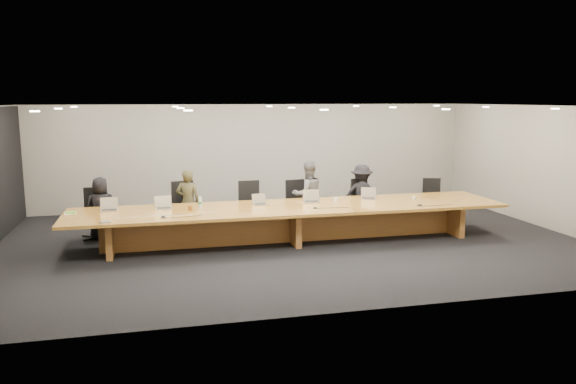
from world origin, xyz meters
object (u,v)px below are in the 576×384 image
at_px(chair_mid_left, 251,206).
at_px(paper_cup_far, 414,198).
at_px(laptop_c, 260,199).
at_px(chair_right, 364,202).
at_px(person_c, 308,195).
at_px(laptop_d, 312,196).
at_px(mic_left, 163,217).
at_px(chair_left, 186,208).
at_px(laptop_b, 164,203).
at_px(laptop_a, 109,204).
at_px(paper_cup_near, 336,200).
at_px(person_b, 188,202).
at_px(laptop_e, 369,193).
at_px(conference_table, 291,217).
at_px(person_a, 101,208).
at_px(amber_mug, 190,208).
at_px(chair_far_right, 433,199).
at_px(chair_mid_right, 299,204).
at_px(chair_far_left, 96,213).
at_px(av_box, 105,222).
at_px(water_bottle, 200,203).
at_px(mic_center, 315,208).
at_px(mic_right, 420,205).

xyz_separation_m(chair_mid_left, paper_cup_far, (3.47, -1.03, 0.22)).
bearing_deg(laptop_c, chair_right, 8.95).
height_order(person_c, laptop_d, person_c).
bearing_deg(paper_cup_far, mic_left, -173.37).
bearing_deg(chair_right, chair_left, 162.49).
height_order(laptop_b, mic_left, laptop_b).
relative_size(chair_right, paper_cup_far, 13.70).
distance_m(laptop_a, paper_cup_near, 4.69).
xyz_separation_m(person_b, laptop_a, (-1.60, -0.75, 0.16)).
relative_size(person_c, mic_left, 13.46).
height_order(laptop_b, paper_cup_near, laptop_b).
bearing_deg(chair_right, chair_mid_left, 163.04).
bearing_deg(laptop_c, laptop_e, -6.17).
xyz_separation_m(person_c, laptop_a, (-4.32, -0.78, 0.11)).
bearing_deg(conference_table, chair_left, 150.17).
bearing_deg(person_a, paper_cup_far, 167.10).
bearing_deg(laptop_c, paper_cup_far, -11.85).
distance_m(laptop_c, amber_mug, 1.51).
relative_size(chair_right, person_a, 0.83).
bearing_deg(mic_left, person_b, 71.01).
xyz_separation_m(chair_far_right, laptop_c, (-4.49, -0.95, 0.35)).
relative_size(chair_mid_right, amber_mug, 11.71).
relative_size(chair_far_left, av_box, 6.50).
xyz_separation_m(laptop_e, amber_mug, (-3.94, -0.40, -0.08)).
distance_m(chair_far_right, water_bottle, 5.86).
xyz_separation_m(laptop_d, amber_mug, (-2.60, -0.30, -0.09)).
distance_m(laptop_a, mic_center, 4.12).
distance_m(chair_mid_right, amber_mug, 2.84).
height_order(person_b, av_box, person_b).
bearing_deg(chair_left, person_b, -74.49).
bearing_deg(laptop_a, av_box, -91.04).
height_order(chair_far_right, laptop_d, chair_far_right).
height_order(laptop_e, av_box, laptop_e).
distance_m(person_a, laptop_d, 4.47).
bearing_deg(mic_left, chair_mid_right, 29.04).
bearing_deg(laptop_c, person_b, 141.71).
bearing_deg(av_box, mic_right, -16.04).
bearing_deg(conference_table, mic_left, -168.89).
bearing_deg(chair_far_right, water_bottle, -153.56).
height_order(laptop_d, mic_center, laptop_d).
xyz_separation_m(person_b, mic_left, (-0.57, -1.64, 0.04)).
height_order(chair_mid_right, laptop_d, chair_mid_right).
height_order(person_a, mic_left, person_a).
relative_size(chair_mid_right, av_box, 6.57).
bearing_deg(person_a, chair_left, 176.75).
bearing_deg(paper_cup_far, chair_mid_left, 163.40).
bearing_deg(laptop_d, chair_mid_right, 101.53).
distance_m(chair_far_right, laptop_c, 4.60).
xyz_separation_m(chair_left, laptop_c, (1.48, -0.88, 0.28)).
xyz_separation_m(laptop_e, mic_left, (-4.48, -0.93, -0.11)).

